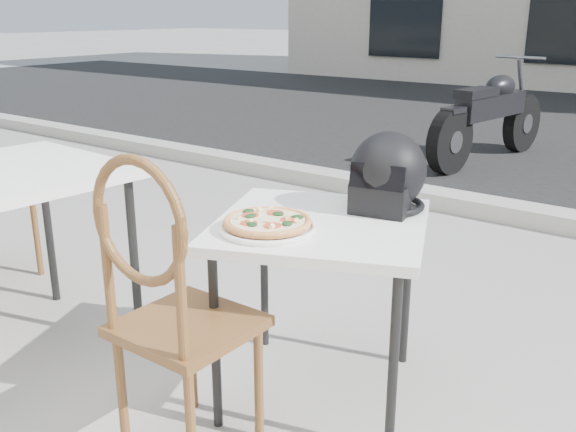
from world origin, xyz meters
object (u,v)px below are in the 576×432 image
Objects in this scene: plate at (268,228)px; motorcycle at (490,117)px; helmet at (387,176)px; cafe_chair_main at (168,297)px; cafe_table_main at (321,237)px; pizza at (268,221)px; cafe_table_side at (5,187)px.

motorcycle is (-0.85, 4.51, -0.27)m from plate.
cafe_chair_main is (-0.27, -0.87, -0.25)m from helmet.
cafe_table_main is 0.23m from plate.
pizza is at bearing -123.65° from helmet.
cafe_table_main is 2.44× the size of pizza.
motorcycle is (-0.93, 4.31, -0.20)m from cafe_table_main.
cafe_table_side is 0.45× the size of motorcycle.
cafe_table_side is (-1.07, 0.11, 0.15)m from cafe_chair_main.
plate is at bearing -112.57° from cafe_table_main.
plate is 0.19× the size of motorcycle.
cafe_chair_main reaches higher than motorcycle.
cafe_chair_main reaches higher than helmet.
plate is 4.60m from motorcycle.
cafe_table_side is at bearing -165.61° from pizza.
cafe_table_side is (-1.14, -0.29, 0.02)m from plate.
cafe_table_side is (-1.34, -0.76, -0.10)m from helmet.
cafe_chair_main reaches higher than cafe_table_side.
pizza is 0.43m from cafe_chair_main.
cafe_table_side is (-1.14, -0.29, 0.00)m from pizza.
helmet is 4.19m from motorcycle.
cafe_table_main is at bearing -69.55° from motorcycle.
pizza is at bearing -100.11° from cafe_chair_main.
helmet is 1.54m from cafe_table_side.
motorcycle is at bearing -80.86° from cafe_chair_main.
cafe_table_side is at bearing -160.91° from helmet.
motorcycle is (-1.05, 4.04, -0.39)m from helmet.
cafe_table_side is at bearing -158.00° from cafe_table_main.
motorcycle is at bearing 100.66° from pizza.
motorcycle reaches higher than cafe_table_side.
cafe_table_main is at bearing -104.42° from cafe_chair_main.
helmet reaches higher than pizza.
motorcycle is at bearing 86.54° from cafe_table_side.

